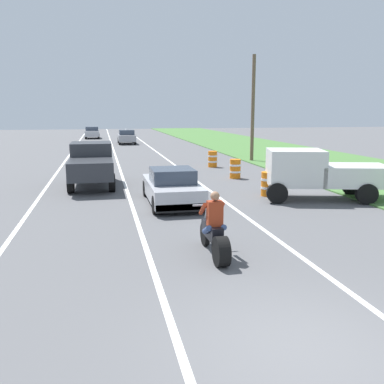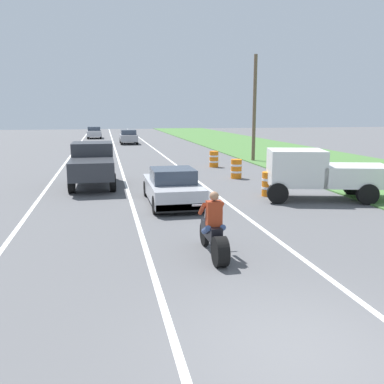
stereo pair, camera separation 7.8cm
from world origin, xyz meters
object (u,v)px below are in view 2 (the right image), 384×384
Objects in this scene: distant_car_far_ahead at (128,137)px; construction_barrel_nearest at (269,184)px; distant_car_further_ahead at (94,132)px; motorcycle_with_rider at (214,234)px; pickup_truck_right_shoulder_white at (320,172)px; construction_barrel_far at (214,159)px; sports_car_silver at (172,187)px; pickup_truck_left_lane_dark_grey at (93,163)px; construction_barrel_mid at (236,169)px.

construction_barrel_nearest is at bearing -82.25° from distant_car_far_ahead.
construction_barrel_nearest is 0.25× the size of distant_car_further_ahead.
motorcycle_with_rider is 8.20m from pickup_truck_right_shoulder_white.
construction_barrel_far is at bearing 98.59° from pickup_truck_right_shoulder_white.
pickup_truck_right_shoulder_white reaches higher than construction_barrel_far.
distant_car_further_ahead reaches higher than sports_car_silver.
distant_car_far_ahead is 1.00× the size of distant_car_further_ahead.
motorcycle_with_rider reaches higher than construction_barrel_nearest.
pickup_truck_left_lane_dark_grey is at bearing 151.36° from construction_barrel_nearest.
pickup_truck_left_lane_dark_grey is at bearing 123.47° from sports_car_silver.
construction_barrel_mid and construction_barrel_far have the same top height.
pickup_truck_left_lane_dark_grey is 7.36m from construction_barrel_mid.
sports_car_silver is 30.52m from distant_car_far_ahead.
construction_barrel_nearest is 40.94m from distant_car_further_ahead.
distant_car_further_ahead reaches higher than construction_barrel_mid.
distant_car_far_ahead is (-4.17, 20.45, 0.27)m from construction_barrel_far.
construction_barrel_mid is at bearing 6.51° from pickup_truck_left_lane_dark_grey.
construction_barrel_nearest is 4.75m from construction_barrel_mid.
sports_car_silver is 4.30× the size of construction_barrel_mid.
construction_barrel_far is 31.79m from distant_car_further_ahead.
pickup_truck_left_lane_dark_grey is 4.80× the size of construction_barrel_mid.
construction_barrel_nearest is at bearing -78.95° from distant_car_further_ahead.
pickup_truck_right_shoulder_white reaches higher than distant_car_further_ahead.
pickup_truck_left_lane_dark_grey is 8.20m from construction_barrel_nearest.
construction_barrel_far is at bearing 89.99° from construction_barrel_mid.
motorcycle_with_rider is 0.51× the size of sports_car_silver.
motorcycle_with_rider is 0.43× the size of pickup_truck_right_shoulder_white.
distant_car_further_ahead reaches higher than construction_barrel_far.
construction_barrel_nearest and construction_barrel_mid have the same top height.
pickup_truck_left_lane_dark_grey is 36.27m from distant_car_further_ahead.
construction_barrel_mid is (0.10, 4.75, 0.00)m from construction_barrel_nearest.
distant_car_far_ahead reaches higher than construction_barrel_far.
motorcycle_with_rider is 2.21× the size of construction_barrel_mid.
distant_car_further_ahead reaches higher than construction_barrel_nearest.
distant_car_further_ahead is at bearing 94.54° from motorcycle_with_rider.
pickup_truck_left_lane_dark_grey reaches higher than distant_car_further_ahead.
sports_car_silver is 0.90× the size of pickup_truck_left_lane_dark_grey.
distant_car_far_ahead is (0.05, 36.68, 0.18)m from motorcycle_with_rider.
pickup_truck_left_lane_dark_grey is at bearing -173.49° from construction_barrel_mid.
sports_car_silver is 4.20m from construction_barrel_nearest.
construction_barrel_far is (-1.58, 10.47, -0.60)m from pickup_truck_right_shoulder_white.
construction_barrel_mid is (7.28, 0.83, -0.60)m from pickup_truck_left_lane_dark_grey.
distant_car_far_ahead reaches higher than construction_barrel_mid.
sports_car_silver is at bearing -84.82° from distant_car_further_ahead.
construction_barrel_far is (4.25, 10.08, -0.13)m from sports_car_silver.
motorcycle_with_rider is 2.21× the size of construction_barrel_far.
pickup_truck_left_lane_dark_grey reaches higher than construction_barrel_mid.
pickup_truck_right_shoulder_white is at bearing 44.81° from motorcycle_with_rider.
construction_barrel_nearest is at bearing -28.64° from pickup_truck_left_lane_dark_grey.
motorcycle_with_rider reaches higher than distant_car_further_ahead.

